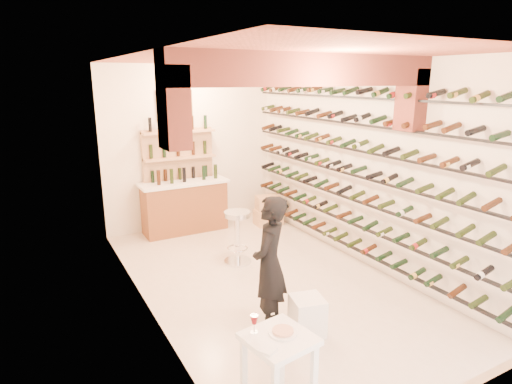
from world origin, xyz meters
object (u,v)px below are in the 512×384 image
(back_counter, at_px, (185,205))
(tasting_table, at_px, (278,351))
(wine_rack, at_px, (350,169))
(white_stool, at_px, (307,316))
(chrome_barstool, at_px, (237,233))
(person, at_px, (269,265))
(crate_lower, at_px, (268,217))

(back_counter, bearing_deg, tasting_table, -100.63)
(wine_rack, bearing_deg, white_stool, -141.43)
(tasting_table, bearing_deg, white_stool, 35.09)
(tasting_table, distance_m, white_stool, 1.40)
(back_counter, relative_size, tasting_table, 1.78)
(back_counter, distance_m, chrome_barstool, 1.87)
(white_stool, height_order, person, person)
(wine_rack, relative_size, back_counter, 3.35)
(chrome_barstool, bearing_deg, back_counter, 96.99)
(crate_lower, bearing_deg, wine_rack, -84.96)
(back_counter, bearing_deg, wine_rack, -55.34)
(back_counter, relative_size, crate_lower, 3.15)
(white_stool, relative_size, person, 0.28)
(tasting_table, height_order, person, person)
(chrome_barstool, xyz_separation_m, crate_lower, (1.41, 1.41, -0.34))
(wine_rack, height_order, crate_lower, wine_rack)
(chrome_barstool, bearing_deg, crate_lower, 44.93)
(wine_rack, height_order, white_stool, wine_rack)
(white_stool, xyz_separation_m, crate_lower, (1.60, 3.63, -0.07))
(tasting_table, relative_size, white_stool, 2.09)
(crate_lower, bearing_deg, white_stool, -113.83)
(person, xyz_separation_m, crate_lower, (1.94, 3.32, -0.66))
(person, relative_size, chrome_barstool, 1.90)
(person, bearing_deg, white_stool, 93.10)
(person, bearing_deg, chrome_barstool, -148.60)
(crate_lower, bearing_deg, chrome_barstool, -135.07)
(tasting_table, distance_m, person, 1.40)
(wine_rack, height_order, chrome_barstool, wine_rack)
(wine_rack, bearing_deg, chrome_barstool, 153.66)
(back_counter, bearing_deg, chrome_barstool, -83.01)
(back_counter, height_order, chrome_barstool, back_counter)
(white_stool, distance_m, person, 0.76)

